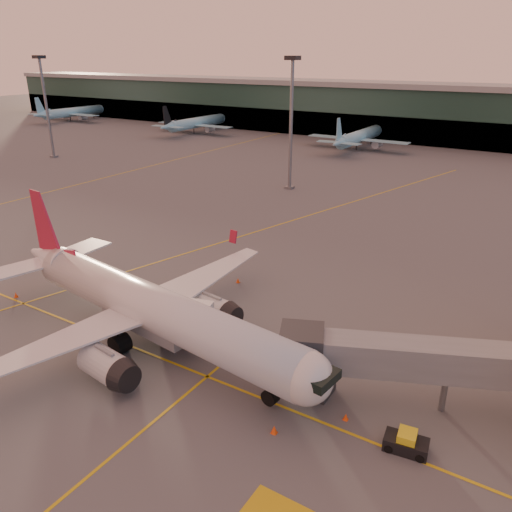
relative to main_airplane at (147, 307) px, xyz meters
The scene contains 14 objects.
ground 7.98m from the main_airplane, 66.08° to the right, with size 600.00×600.00×0.00m, color #4C4F54.
taxi_markings 38.63m from the main_airplane, 96.75° to the left, with size 100.12×173.00×0.01m.
terminal 135.58m from the main_airplane, 88.81° to the left, with size 400.00×20.00×17.60m.
mast_west_far 104.02m from the main_airplane, 147.44° to the left, with size 2.40×2.40×25.60m.
mast_west_near 63.05m from the main_airplane, 106.07° to the left, with size 2.40×2.40×25.60m.
distant_aircraft_row 113.22m from the main_airplane, 99.25° to the left, with size 290.00×34.00×13.00m.
main_airplane is the anchor object (origin of this frame).
jet_bridge 27.89m from the main_airplane, 11.59° to the left, with size 25.59×13.28×5.99m.
catering_truck 3.90m from the main_airplane, 45.71° to the left, with size 5.57×3.52×4.00m.
pushback_tug 25.11m from the main_airplane, ahead, with size 3.20×2.00×1.55m.
cone_nose 20.42m from the main_airplane, ahead, with size 0.43×0.43×0.55m.
cone_tail 20.35m from the main_airplane, behind, with size 0.47×0.47×0.60m.
cone_wing_left 16.41m from the main_airplane, 92.26° to the left, with size 0.47×0.47×0.60m.
cone_fwd 17.12m from the main_airplane, 14.67° to the right, with size 0.51×0.51×0.64m.
Camera 1 is at (27.66, -23.29, 25.88)m, focal length 35.00 mm.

